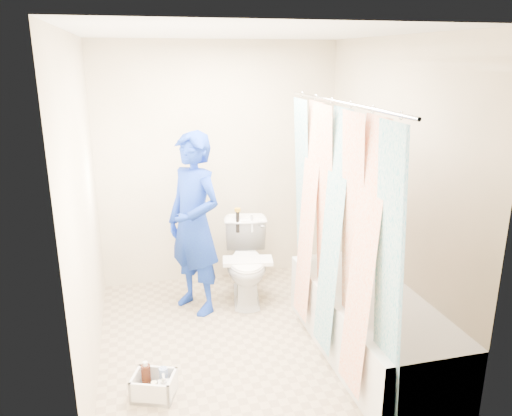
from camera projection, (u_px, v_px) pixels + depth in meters
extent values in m
plane|color=tan|center=(250.00, 338.00, 4.14)|extent=(2.60, 2.60, 0.00)
cube|color=silver|center=(249.00, 33.00, 3.44)|extent=(2.40, 2.60, 0.02)
cube|color=beige|center=(219.00, 165.00, 4.99)|extent=(2.40, 0.02, 2.40)
cube|color=beige|center=(308.00, 266.00, 2.58)|extent=(2.40, 0.02, 2.40)
cube|color=beige|center=(84.00, 211.00, 3.51)|extent=(0.02, 2.60, 2.40)
cube|color=beige|center=(392.00, 190.00, 4.07)|extent=(0.02, 2.60, 2.40)
cube|color=silver|center=(369.00, 324.00, 3.87)|extent=(0.70, 1.75, 0.50)
cube|color=white|center=(371.00, 300.00, 3.81)|extent=(0.58, 1.63, 0.06)
cylinder|color=silver|center=(341.00, 103.00, 3.30)|extent=(0.02, 1.90, 0.02)
cube|color=white|center=(334.00, 235.00, 3.57)|extent=(0.06, 1.75, 1.80)
imported|color=white|center=(247.00, 262.00, 4.73)|extent=(0.54, 0.79, 0.74)
cube|color=white|center=(248.00, 261.00, 4.60)|extent=(0.48, 0.28, 0.03)
cylinder|color=black|center=(238.00, 222.00, 4.81)|extent=(0.04, 0.04, 0.22)
cylinder|color=gold|center=(238.00, 210.00, 4.78)|extent=(0.06, 0.06, 0.03)
cylinder|color=white|center=(252.00, 223.00, 4.83)|extent=(0.03, 0.03, 0.18)
imported|color=#1015A2|center=(194.00, 224.00, 4.41)|extent=(0.66, 0.72, 1.64)
cube|color=white|center=(155.00, 394.00, 3.43)|extent=(0.34, 0.31, 0.03)
cube|color=white|center=(136.00, 384.00, 3.42)|extent=(0.10, 0.21, 0.17)
cube|color=white|center=(172.00, 387.00, 3.40)|extent=(0.10, 0.21, 0.17)
cube|color=white|center=(149.00, 395.00, 3.31)|extent=(0.27, 0.12, 0.17)
cube|color=white|center=(158.00, 377.00, 3.51)|extent=(0.27, 0.12, 0.17)
cylinder|color=#3C180C|center=(146.00, 377.00, 3.44)|extent=(0.06, 0.06, 0.19)
cylinder|color=silver|center=(164.00, 379.00, 3.44)|extent=(0.06, 0.06, 0.17)
cylinder|color=#FFF4C7|center=(154.00, 390.00, 3.36)|extent=(0.04, 0.04, 0.12)
cylinder|color=#3C180C|center=(142.00, 394.00, 3.37)|extent=(0.06, 0.06, 0.06)
cylinder|color=gold|center=(142.00, 390.00, 3.36)|extent=(0.06, 0.06, 0.01)
imported|color=white|center=(164.00, 386.00, 3.36)|extent=(0.08, 0.08, 0.18)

